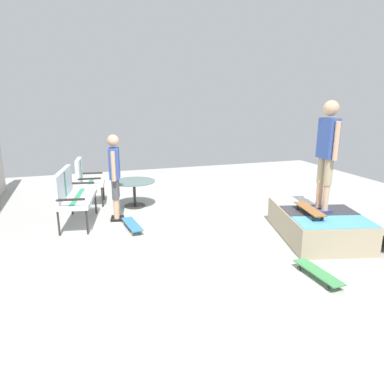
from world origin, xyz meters
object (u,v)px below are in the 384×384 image
(person_skater, at_px, (327,148))
(skateboard_by_bench, at_px, (132,225))
(patio_chair_near_house, at_px, (85,177))
(skateboard_spare, at_px, (318,273))
(patio_table, at_px, (134,188))
(skateboard_on_ramp, at_px, (309,209))
(skate_ramp, at_px, (319,223))
(person_watching, at_px, (115,172))
(patio_bench, at_px, (71,192))

(person_skater, bearing_deg, skateboard_by_bench, 64.20)
(patio_chair_near_house, xyz_separation_m, skateboard_spare, (-4.41, -2.75, -0.53))
(skateboard_by_bench, bearing_deg, person_skater, -115.80)
(patio_table, relative_size, skateboard_on_ramp, 1.09)
(person_skater, distance_m, skateboard_spare, 2.04)
(skate_ramp, distance_m, patio_chair_near_house, 4.89)
(patio_chair_near_house, bearing_deg, patio_table, -116.90)
(skate_ramp, bearing_deg, skateboard_by_bench, 65.84)
(patio_chair_near_house, relative_size, skateboard_by_bench, 1.25)
(person_skater, relative_size, skateboard_spare, 2.20)
(skate_ramp, xyz_separation_m, skateboard_by_bench, (1.33, 2.97, -0.15))
(person_watching, relative_size, person_skater, 0.92)
(patio_bench, bearing_deg, person_watching, -91.11)
(skateboard_on_ramp, bearing_deg, skateboard_by_bench, 60.84)
(skateboard_spare, bearing_deg, person_skater, -37.54)
(patio_chair_near_house, height_order, skateboard_by_bench, patio_chair_near_house)
(skate_ramp, height_order, skateboard_by_bench, skate_ramp)
(person_watching, distance_m, skateboard_on_ramp, 3.53)
(person_watching, bearing_deg, patio_table, -31.59)
(person_skater, bearing_deg, skateboard_on_ramp, 102.36)
(skate_ramp, bearing_deg, patio_chair_near_house, 49.13)
(patio_chair_near_house, bearing_deg, person_watching, -157.48)
(skateboard_on_ramp, bearing_deg, skateboard_spare, 151.03)
(patio_table, height_order, skateboard_by_bench, patio_table)
(person_watching, distance_m, skateboard_spare, 3.97)
(person_watching, xyz_separation_m, skateboard_on_ramp, (-2.08, -2.83, -0.39))
(patio_bench, distance_m, skateboard_spare, 4.43)
(skateboard_spare, xyz_separation_m, skateboard_on_ramp, (1.08, -0.60, 0.48))
(person_skater, relative_size, skateboard_on_ramp, 2.16)
(patio_bench, xyz_separation_m, patio_table, (0.74, -1.28, -0.21))
(patio_table, height_order, skateboard_on_ramp, skateboard_on_ramp)
(person_skater, bearing_deg, patio_chair_near_house, 48.04)
(patio_chair_near_house, xyz_separation_m, person_watching, (-1.25, -0.52, 0.34))
(patio_table, distance_m, skateboard_spare, 4.31)
(skateboard_by_bench, height_order, skateboard_on_ramp, skateboard_on_ramp)
(patio_table, relative_size, skateboard_by_bench, 1.10)
(skateboard_by_bench, bearing_deg, skateboard_on_ramp, -119.16)
(patio_table, height_order, person_skater, person_skater)
(person_watching, xyz_separation_m, person_skater, (-2.01, -3.11, 0.58))
(person_skater, height_order, skateboard_spare, person_skater)
(patio_bench, bearing_deg, skateboard_spare, -136.17)
(patio_bench, distance_m, skateboard_on_ramp, 4.20)
(patio_bench, relative_size, skateboard_spare, 1.64)
(patio_bench, relative_size, skateboard_on_ramp, 1.61)
(patio_table, distance_m, skateboard_on_ramp, 3.69)
(patio_bench, bearing_deg, skateboard_by_bench, -121.52)
(patio_chair_near_house, bearing_deg, skateboard_spare, -148.03)
(patio_table, bearing_deg, person_watching, 148.41)
(patio_table, bearing_deg, skateboard_on_ramp, -140.05)
(person_skater, height_order, skateboard_by_bench, person_skater)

